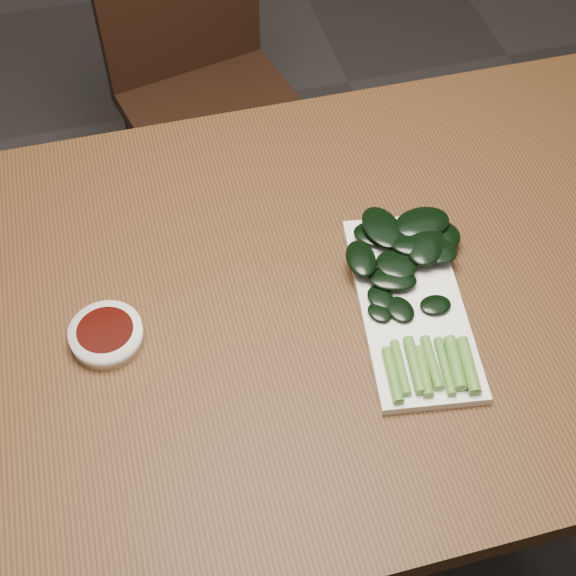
{
  "coord_description": "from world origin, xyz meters",
  "views": [
    {
      "loc": [
        -0.16,
        -0.65,
        1.64
      ],
      "look_at": [
        0.01,
        0.01,
        0.76
      ],
      "focal_mm": 50.0,
      "sensor_mm": 36.0,
      "label": 1
    }
  ],
  "objects_px": {
    "gai_lan": "(413,265)",
    "chair_far": "(203,80)",
    "table": "(282,326)",
    "sauce_bowl": "(106,335)",
    "serving_plate": "(411,306)"
  },
  "relations": [
    {
      "from": "gai_lan",
      "to": "chair_far",
      "type": "bearing_deg",
      "value": 100.53
    },
    {
      "from": "gai_lan",
      "to": "table",
      "type": "bearing_deg",
      "value": 176.09
    },
    {
      "from": "table",
      "to": "sauce_bowl",
      "type": "height_order",
      "value": "sauce_bowl"
    },
    {
      "from": "sauce_bowl",
      "to": "serving_plate",
      "type": "distance_m",
      "value": 0.41
    },
    {
      "from": "chair_far",
      "to": "serving_plate",
      "type": "xyz_separation_m",
      "value": [
        0.14,
        -0.9,
        0.27
      ]
    },
    {
      "from": "table",
      "to": "sauce_bowl",
      "type": "bearing_deg",
      "value": -177.12
    },
    {
      "from": "chair_far",
      "to": "serving_plate",
      "type": "height_order",
      "value": "chair_far"
    },
    {
      "from": "table",
      "to": "sauce_bowl",
      "type": "relative_size",
      "value": 14.48
    },
    {
      "from": "chair_far",
      "to": "sauce_bowl",
      "type": "xyz_separation_m",
      "value": [
        -0.27,
        -0.85,
        0.28
      ]
    },
    {
      "from": "chair_far",
      "to": "sauce_bowl",
      "type": "relative_size",
      "value": 9.21
    },
    {
      "from": "serving_plate",
      "to": "sauce_bowl",
      "type": "bearing_deg",
      "value": 172.69
    },
    {
      "from": "chair_far",
      "to": "table",
      "type": "bearing_deg",
      "value": -104.9
    },
    {
      "from": "sauce_bowl",
      "to": "serving_plate",
      "type": "xyz_separation_m",
      "value": [
        0.41,
        -0.05,
        -0.01
      ]
    },
    {
      "from": "table",
      "to": "chair_far",
      "type": "relative_size",
      "value": 1.57
    },
    {
      "from": "serving_plate",
      "to": "gai_lan",
      "type": "bearing_deg",
      "value": 69.88
    }
  ]
}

